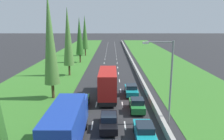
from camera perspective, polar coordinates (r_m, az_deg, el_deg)
ground_plane at (r=61.29m, az=-0.61°, el=2.38°), size 300.00×300.00×0.00m
grass_verge_left at (r=62.66m, az=-12.26°, el=2.33°), size 14.00×140.00×0.04m
grass_verge_right at (r=62.87m, az=12.60°, el=2.35°), size 14.00×140.00×0.04m
median_barrier at (r=61.45m, az=4.72°, el=2.77°), size 0.44×120.00×0.85m
lane_markings at (r=61.29m, az=-0.61°, el=2.38°), size 3.64×116.00×0.01m
teal_sedan_right_lane at (r=21.22m, az=8.28°, el=-15.75°), size 1.82×4.50×1.64m
green_hatchback_right_lane at (r=27.23m, az=6.30°, el=-9.04°), size 1.74×3.90×1.72m
blue_box_truck_left_lane at (r=19.38m, az=-11.84°, el=-14.22°), size 2.46×9.40×4.18m
black_sedan_centre_lane at (r=23.02m, az=-1.09°, el=-13.24°), size 1.82×4.50×1.64m
red_box_truck_centre_lane at (r=31.45m, az=-1.35°, el=-3.40°), size 2.46×9.40×4.18m
maroon_hatchback_centre_lane at (r=40.14m, az=-0.98°, el=-1.86°), size 1.74×3.90×1.72m
green_sedan_left_lane at (r=28.63m, az=-8.35°, el=-8.06°), size 1.82×4.50×1.64m
teal_sedan_right_lane_fourth at (r=33.00m, az=4.82°, el=-5.15°), size 1.82×4.50×1.64m
poplar_tree_second at (r=31.15m, az=-16.27°, el=7.64°), size 2.17×2.17×14.74m
poplar_tree_third at (r=44.51m, az=-11.77°, el=8.60°), size 2.15×2.15×13.82m
poplar_tree_fourth at (r=58.88m, az=-8.80°, el=8.79°), size 2.10×2.10×12.11m
poplar_tree_fifth at (r=70.87m, az=-7.42°, el=9.76°), size 2.12×2.12×12.89m
street_light_mast at (r=23.35m, az=14.21°, el=-1.70°), size 3.20×0.28×9.00m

